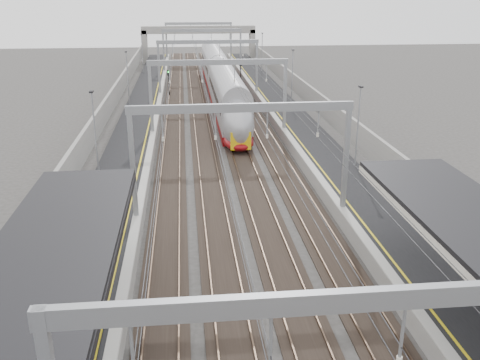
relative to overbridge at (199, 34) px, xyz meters
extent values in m
cube|color=black|center=(-8.00, -55.00, -4.81)|extent=(4.00, 120.00, 1.00)
cube|color=black|center=(8.00, -55.00, -4.81)|extent=(4.00, 120.00, 1.00)
cube|color=black|center=(-4.50, -55.00, -5.27)|extent=(2.40, 140.00, 0.08)
cube|color=brown|center=(-5.22, -55.00, -5.18)|extent=(0.07, 140.00, 0.14)
cube|color=brown|center=(-3.78, -55.00, -5.18)|extent=(0.07, 140.00, 0.14)
cube|color=black|center=(-1.50, -55.00, -5.27)|extent=(2.40, 140.00, 0.08)
cube|color=brown|center=(-2.22, -55.00, -5.18)|extent=(0.07, 140.00, 0.14)
cube|color=brown|center=(-0.78, -55.00, -5.18)|extent=(0.07, 140.00, 0.14)
cube|color=black|center=(1.50, -55.00, -5.27)|extent=(2.40, 140.00, 0.08)
cube|color=brown|center=(0.78, -55.00, -5.18)|extent=(0.07, 140.00, 0.14)
cube|color=brown|center=(2.22, -55.00, -5.18)|extent=(0.07, 140.00, 0.14)
cube|color=black|center=(4.50, -55.00, -5.27)|extent=(2.40, 140.00, 0.08)
cube|color=brown|center=(3.78, -55.00, -5.18)|extent=(0.07, 140.00, 0.14)
cube|color=brown|center=(5.22, -55.00, -5.18)|extent=(0.07, 140.00, 0.14)
cube|color=gray|center=(0.00, -98.00, 2.04)|extent=(13.00, 0.25, 0.50)
cube|color=gray|center=(-6.30, -78.00, -1.01)|extent=(0.28, 0.28, 6.60)
cube|color=gray|center=(6.30, -78.00, -1.01)|extent=(0.28, 0.28, 6.60)
cube|color=gray|center=(0.00, -78.00, 2.04)|extent=(13.00, 0.25, 0.50)
cube|color=gray|center=(-6.30, -58.00, -1.01)|extent=(0.28, 0.28, 6.60)
cube|color=gray|center=(6.30, -58.00, -1.01)|extent=(0.28, 0.28, 6.60)
cube|color=gray|center=(0.00, -58.00, 2.04)|extent=(13.00, 0.25, 0.50)
cube|color=gray|center=(-6.30, -38.00, -1.01)|extent=(0.28, 0.28, 6.60)
cube|color=gray|center=(6.30, -38.00, -1.01)|extent=(0.28, 0.28, 6.60)
cube|color=gray|center=(0.00, -38.00, 2.04)|extent=(13.00, 0.25, 0.50)
cube|color=gray|center=(-6.30, -18.00, -1.01)|extent=(0.28, 0.28, 6.60)
cube|color=gray|center=(6.30, -18.00, -1.01)|extent=(0.28, 0.28, 6.60)
cube|color=gray|center=(0.00, -18.00, 2.04)|extent=(13.00, 0.25, 0.50)
cube|color=gray|center=(-6.30, 0.00, -1.01)|extent=(0.28, 0.28, 6.60)
cube|color=gray|center=(6.30, 0.00, -1.01)|extent=(0.28, 0.28, 6.60)
cube|color=gray|center=(0.00, 0.00, 2.04)|extent=(13.00, 0.25, 0.50)
cylinder|color=#262628|center=(-4.50, -50.00, 0.19)|extent=(0.03, 140.00, 0.03)
cylinder|color=#262628|center=(-1.50, -50.00, 0.19)|extent=(0.03, 140.00, 0.03)
cylinder|color=#262628|center=(1.50, -50.00, 0.19)|extent=(0.03, 140.00, 0.03)
cylinder|color=#262628|center=(4.50, -50.00, 0.19)|extent=(0.03, 140.00, 0.03)
cylinder|color=black|center=(-9.70, -86.00, -2.31)|extent=(0.20, 0.20, 4.00)
cylinder|color=black|center=(9.70, -86.00, -2.31)|extent=(0.20, 0.20, 4.00)
cube|color=gray|center=(0.00, 0.00, 0.89)|extent=(22.00, 2.20, 1.40)
cube|color=gray|center=(-10.50, 0.00, -2.21)|extent=(1.00, 2.20, 6.20)
cube|color=gray|center=(10.50, 0.00, -2.21)|extent=(1.00, 2.20, 6.20)
cube|color=gray|center=(-11.20, -55.00, -3.71)|extent=(0.30, 120.00, 3.20)
cube|color=gray|center=(11.20, -55.00, -3.71)|extent=(0.30, 120.00, 3.20)
cube|color=maroon|center=(1.50, -49.12, -4.69)|extent=(2.82, 24.04, 0.84)
cube|color=#A09FA5|center=(1.50, -49.12, -2.71)|extent=(2.82, 24.04, 3.14)
cube|color=black|center=(1.50, -57.54, -5.02)|extent=(2.09, 2.51, 0.52)
cube|color=maroon|center=(1.50, -24.66, -4.69)|extent=(2.82, 24.04, 0.84)
cube|color=#A09FA5|center=(1.50, -24.66, -2.71)|extent=(2.82, 24.04, 3.14)
cube|color=black|center=(1.50, -33.08, -5.02)|extent=(2.09, 2.51, 0.52)
ellipsoid|color=#A09FA5|center=(1.50, -61.35, -3.02)|extent=(2.82, 5.44, 4.39)
cube|color=#E4B50C|center=(1.50, -63.60, -3.96)|extent=(1.78, 0.12, 1.57)
cube|color=black|center=(1.50, -63.13, -2.39)|extent=(1.67, 0.60, 0.98)
cylinder|color=black|center=(-5.20, -35.21, -3.81)|extent=(0.12, 0.12, 3.00)
cube|color=black|center=(-5.20, -35.21, -2.21)|extent=(0.32, 0.22, 0.75)
sphere|color=#0CE526|center=(-5.20, -35.34, -2.06)|extent=(0.16, 0.16, 0.16)
cylinder|color=black|center=(3.20, -29.63, -3.81)|extent=(0.12, 0.12, 3.00)
cube|color=black|center=(3.20, -29.63, -2.21)|extent=(0.32, 0.22, 0.75)
sphere|color=red|center=(3.20, -29.76, -2.06)|extent=(0.16, 0.16, 0.16)
cylinder|color=black|center=(5.40, -26.81, -3.81)|extent=(0.12, 0.12, 3.00)
cube|color=black|center=(5.40, -26.81, -2.21)|extent=(0.32, 0.22, 0.75)
sphere|color=red|center=(5.40, -26.94, -2.06)|extent=(0.16, 0.16, 0.16)
camera|label=1|loc=(-3.20, -107.71, 8.41)|focal=40.00mm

